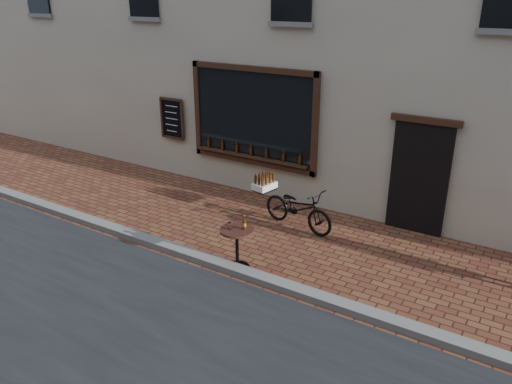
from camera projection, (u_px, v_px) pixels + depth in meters
The scene contains 4 objects.
ground at pixel (238, 281), 8.25m from camera, with size 90.00×90.00×0.00m, color #58291C.
kerb at pixel (244, 273), 8.39m from camera, with size 90.00×0.25×0.12m, color slate.
cargo_bicycle at pixel (297, 207), 10.00m from camera, with size 1.96×0.86×0.92m.
bistro_table at pixel (237, 241), 8.45m from camera, with size 0.58×0.58×1.00m.
Camera 1 is at (4.06, -5.85, 4.44)m, focal length 35.00 mm.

